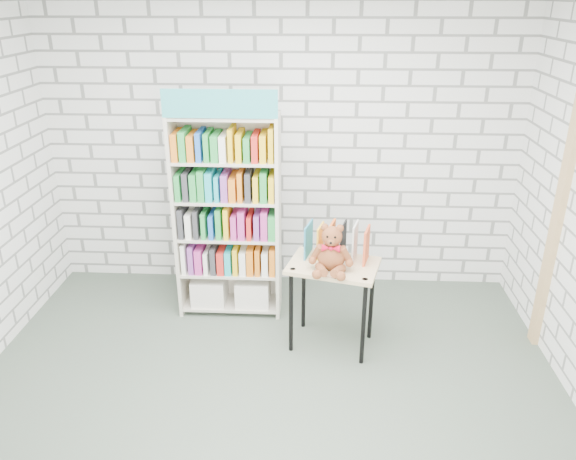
{
  "coord_description": "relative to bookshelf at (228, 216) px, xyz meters",
  "views": [
    {
      "loc": [
        0.34,
        -3.21,
        2.77
      ],
      "look_at": [
        0.12,
        0.95,
        0.99
      ],
      "focal_mm": 35.0,
      "sensor_mm": 36.0,
      "label": 1
    }
  ],
  "objects": [
    {
      "name": "ground",
      "position": [
        0.43,
        -1.36,
        -0.94
      ],
      "size": [
        4.5,
        4.5,
        0.0
      ],
      "primitive_type": "plane",
      "color": "#465346",
      "rests_on": "ground"
    },
    {
      "name": "room_shell",
      "position": [
        0.43,
        -1.36,
        0.84
      ],
      "size": [
        4.52,
        4.02,
        2.81
      ],
      "color": "silver",
      "rests_on": "ground"
    },
    {
      "name": "display_table",
      "position": [
        0.92,
        -0.53,
        -0.29
      ],
      "size": [
        0.8,
        0.64,
        0.76
      ],
      "color": "tan",
      "rests_on": "ground"
    },
    {
      "name": "teddy_bear",
      "position": [
        0.9,
        -0.64,
        -0.04
      ],
      "size": [
        0.35,
        0.33,
        0.38
      ],
      "color": "brown",
      "rests_on": "display_table"
    },
    {
      "name": "door_trim",
      "position": [
        2.66,
        -0.41,
        0.11
      ],
      "size": [
        0.05,
        0.12,
        2.1
      ],
      "primitive_type": "cube",
      "color": "tan",
      "rests_on": "ground"
    },
    {
      "name": "bookshelf",
      "position": [
        0.0,
        0.0,
        0.0
      ],
      "size": [
        0.92,
        0.36,
        2.07
      ],
      "color": "beige",
      "rests_on": "ground"
    },
    {
      "name": "table_books",
      "position": [
        0.95,
        -0.42,
        -0.04
      ],
      "size": [
        0.53,
        0.33,
        0.29
      ],
      "color": "teal",
      "rests_on": "display_table"
    }
  ]
}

